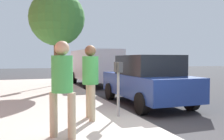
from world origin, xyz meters
name	(u,v)px	position (x,y,z in m)	size (l,w,h in m)	color
ground_plane	(155,132)	(0.00, 0.00, 0.00)	(80.00, 80.00, 0.00)	#38383A
parking_meter	(118,77)	(1.06, 0.48, 1.17)	(0.36, 0.12, 1.41)	gray
pedestrian_at_meter	(90,75)	(1.01, 1.24, 1.24)	(0.55, 0.40, 1.83)	tan
pedestrian_bystander	(62,81)	(-0.19, 2.10, 1.24)	(0.41, 0.45, 1.83)	tan
parked_sedan_near	(146,80)	(2.96, -1.35, 0.89)	(4.41, 2.00, 1.77)	navy
parked_van_far	(95,65)	(9.79, -1.35, 1.26)	(5.21, 2.14, 2.18)	silver
street_tree	(57,19)	(6.54, 1.33, 3.47)	(2.52, 2.52, 4.61)	brown
traffic_signal	(59,43)	(9.41, 0.88, 2.58)	(0.24, 0.44, 3.60)	black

